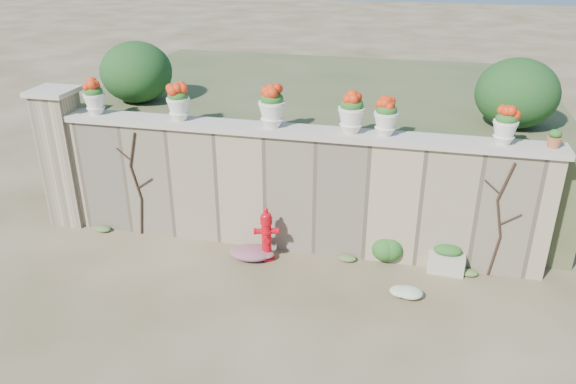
% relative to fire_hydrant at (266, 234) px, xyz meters
% --- Properties ---
extents(ground, '(80.00, 80.00, 0.00)m').
position_rel_fire_hydrant_xyz_m(ground, '(0.30, -1.28, -0.46)').
color(ground, '#4D4026').
rests_on(ground, ground).
extents(stone_wall, '(8.00, 0.40, 2.00)m').
position_rel_fire_hydrant_xyz_m(stone_wall, '(0.30, 0.52, 0.54)').
color(stone_wall, tan).
rests_on(stone_wall, ground).
extents(wall_cap, '(8.10, 0.52, 0.10)m').
position_rel_fire_hydrant_xyz_m(wall_cap, '(0.30, 0.52, 1.59)').
color(wall_cap, beige).
rests_on(wall_cap, stone_wall).
extents(gate_pillar, '(0.72, 0.72, 2.48)m').
position_rel_fire_hydrant_xyz_m(gate_pillar, '(-3.85, 0.52, 0.79)').
color(gate_pillar, tan).
rests_on(gate_pillar, ground).
extents(raised_fill, '(9.00, 6.00, 2.00)m').
position_rel_fire_hydrant_xyz_m(raised_fill, '(0.30, 3.72, 0.54)').
color(raised_fill, '#384C23').
rests_on(raised_fill, ground).
extents(back_shrub_left, '(1.30, 1.30, 1.10)m').
position_rel_fire_hydrant_xyz_m(back_shrub_left, '(-2.90, 1.72, 2.09)').
color(back_shrub_left, '#143814').
rests_on(back_shrub_left, raised_fill).
extents(back_shrub_right, '(1.30, 1.30, 1.10)m').
position_rel_fire_hydrant_xyz_m(back_shrub_right, '(3.70, 1.72, 2.09)').
color(back_shrub_right, '#143814').
rests_on(back_shrub_right, raised_fill).
extents(vine_left, '(0.60, 0.04, 1.91)m').
position_rel_fire_hydrant_xyz_m(vine_left, '(-2.37, 0.30, 0.53)').
color(vine_left, black).
rests_on(vine_left, ground).
extents(vine_right, '(0.60, 0.04, 1.91)m').
position_rel_fire_hydrant_xyz_m(vine_right, '(3.53, 0.30, 0.53)').
color(vine_right, black).
rests_on(vine_right, ground).
extents(fire_hydrant, '(0.40, 0.28, 0.92)m').
position_rel_fire_hydrant_xyz_m(fire_hydrant, '(0.00, 0.00, 0.00)').
color(fire_hydrant, red).
rests_on(fire_hydrant, ground).
extents(planter_box, '(0.58, 0.36, 0.46)m').
position_rel_fire_hydrant_xyz_m(planter_box, '(2.85, 0.27, -0.25)').
color(planter_box, beige).
rests_on(planter_box, ground).
extents(green_shrub, '(0.56, 0.50, 0.53)m').
position_rel_fire_hydrant_xyz_m(green_shrub, '(1.93, 0.27, -0.20)').
color(green_shrub, '#1E5119').
rests_on(green_shrub, ground).
extents(magenta_clump, '(0.88, 0.58, 0.23)m').
position_rel_fire_hydrant_xyz_m(magenta_clump, '(-0.17, -0.09, -0.35)').
color(magenta_clump, '#B5247F').
rests_on(magenta_clump, ground).
extents(white_flowers, '(0.52, 0.42, 0.19)m').
position_rel_fire_hydrant_xyz_m(white_flowers, '(2.22, -0.54, -0.37)').
color(white_flowers, white).
rests_on(white_flowers, ground).
extents(urn_pot_0, '(0.35, 0.35, 0.56)m').
position_rel_fire_hydrant_xyz_m(urn_pot_0, '(-3.08, 0.52, 1.91)').
color(urn_pot_0, white).
rests_on(urn_pot_0, wall_cap).
extents(urn_pot_1, '(0.38, 0.38, 0.59)m').
position_rel_fire_hydrant_xyz_m(urn_pot_1, '(-1.58, 0.52, 1.93)').
color(urn_pot_1, white).
rests_on(urn_pot_1, wall_cap).
extents(urn_pot_2, '(0.42, 0.42, 0.66)m').
position_rel_fire_hydrant_xyz_m(urn_pot_2, '(-0.02, 0.52, 1.96)').
color(urn_pot_2, white).
rests_on(urn_pot_2, wall_cap).
extents(urn_pot_3, '(0.41, 0.41, 0.64)m').
position_rel_fire_hydrant_xyz_m(urn_pot_3, '(1.21, 0.52, 1.95)').
color(urn_pot_3, white).
rests_on(urn_pot_3, wall_cap).
extents(urn_pot_4, '(0.36, 0.36, 0.57)m').
position_rel_fire_hydrant_xyz_m(urn_pot_4, '(1.73, 0.52, 1.92)').
color(urn_pot_4, white).
rests_on(urn_pot_4, wall_cap).
extents(urn_pot_5, '(0.35, 0.35, 0.55)m').
position_rel_fire_hydrant_xyz_m(urn_pot_5, '(3.42, 0.52, 1.91)').
color(urn_pot_5, white).
rests_on(urn_pot_5, wall_cap).
extents(terracotta_pot, '(0.21, 0.21, 0.26)m').
position_rel_fire_hydrant_xyz_m(terracotta_pot, '(4.10, 0.52, 1.76)').
color(terracotta_pot, '#AB5F34').
rests_on(terracotta_pot, wall_cap).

